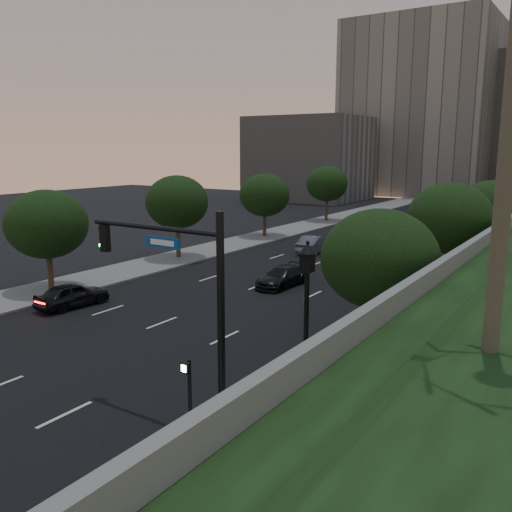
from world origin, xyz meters
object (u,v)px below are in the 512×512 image
Objects in this scene: pedestrian_b at (368,328)px; sedan_mid_left at (314,244)px; sedan_near_left at (72,295)px; sedan_far_right at (465,232)px; traffic_signal_mast at (193,314)px; street_lamp at (306,322)px; pedestrian_a at (370,339)px; sedan_far_left at (368,224)px; pedestrian_c at (418,286)px; sedan_near_right at (282,277)px.

sedan_mid_left is at bearing -62.97° from pedestrian_b.
sedan_far_right reaches higher than sedan_near_left.
sedan_far_right is at bearing -104.08° from sedan_near_left.
traffic_signal_mast reaches higher than street_lamp.
sedan_far_right is 2.33× the size of pedestrian_a.
pedestrian_b reaches higher than sedan_near_left.
street_lamp is 1.34× the size of sedan_near_left.
traffic_signal_mast is 1.52× the size of sedan_far_left.
sedan_far_left is at bearing -74.25° from pedestrian_b.
pedestrian_c is at bearing 90.20° from street_lamp.
pedestrian_a reaches higher than sedan_far_left.
pedestrian_b is (9.00, -7.90, 0.45)m from sedan_near_right.
sedan_near_right is 2.35× the size of pedestrian_a.
sedan_far_left is (2.64, 37.17, -0.07)m from sedan_near_left.
sedan_mid_left is 2.40× the size of pedestrian_a.
sedan_mid_left is (-10.24, 28.18, -2.92)m from traffic_signal_mast.
traffic_signal_mast is 1.25× the size of street_lamp.
traffic_signal_mast is at bearing -65.72° from sedan_near_right.
sedan_far_right is 34.63m from pedestrian_a.
pedestrian_c is (12.05, -10.33, 0.27)m from sedan_mid_left.
sedan_far_left is at bearing 108.74° from street_lamp.
pedestrian_c reaches higher than sedan_far_right.
street_lamp is 3.26× the size of pedestrian_c.
sedan_mid_left is 11.97m from sedan_near_right.
sedan_far_left is 28.89m from pedestrian_c.
sedan_far_left is at bearing -91.04° from sedan_mid_left.
street_lamp is 1.27× the size of sedan_near_right.
sedan_near_left is (-14.15, 6.30, -2.96)m from traffic_signal_mast.
traffic_signal_mast reaches higher than sedan_mid_left.
sedan_near_left is 0.95× the size of sedan_far_right.
street_lamp is at bearing 128.01° from sedan_far_left.
traffic_signal_mast is 3.70× the size of pedestrian_b.
sedan_far_right is (-0.93, 42.05, -2.92)m from traffic_signal_mast.
sedan_near_left is 2.42× the size of pedestrian_c.
pedestrian_b is (13.87, -34.61, 0.46)m from sedan_far_left.
sedan_near_right is at bearing 119.60° from sedan_far_left.
sedan_far_left is 2.68× the size of pedestrian_c.
sedan_far_left is 27.15m from sedan_near_right.
sedan_mid_left is at bearing -72.25° from pedestrian_a.
sedan_near_left is 0.94× the size of sedan_near_right.
street_lamp reaches higher than sedan_far_left.
sedan_far_left is (-11.51, 43.47, -3.03)m from traffic_signal_mast.
sedan_far_right is at bearing -90.41° from pedestrian_b.
street_lamp reaches higher than sedan_far_right.
sedan_near_right is (4.87, -26.71, 0.00)m from sedan_far_left.
street_lamp is 1.24× the size of sedan_mid_left.
pedestrian_a reaches higher than sedan_far_right.
traffic_signal_mast is 15.77m from sedan_near_left.
pedestrian_b is at bearing 97.62° from pedestrian_c.
sedan_near_right is at bearing 123.81° from street_lamp.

